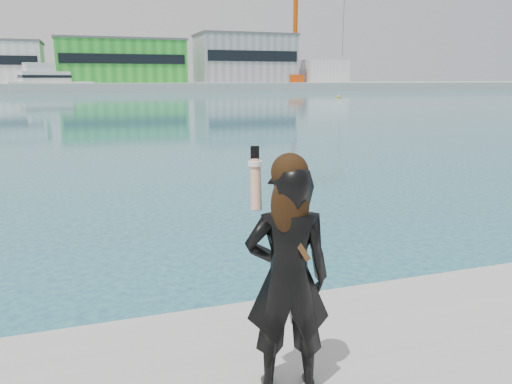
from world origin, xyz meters
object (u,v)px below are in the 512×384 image
(dock_crane, at_px, (299,31))
(motor_yacht, at_px, (48,82))
(woman, at_px, (288,272))
(buoy_near, at_px, (339,98))

(dock_crane, bearing_deg, motor_yacht, -173.59)
(dock_crane, height_order, woman, dock_crane)
(motor_yacht, relative_size, woman, 10.43)
(buoy_near, bearing_deg, motor_yacht, 135.37)
(buoy_near, xyz_separation_m, woman, (-37.58, -69.96, 1.69))
(dock_crane, xyz_separation_m, woman, (-53.28, -122.44, -13.38))
(dock_crane, distance_m, woman, 134.20)
(dock_crane, height_order, motor_yacht, dock_crane)
(motor_yacht, distance_m, woman, 115.81)
(woman, bearing_deg, buoy_near, -103.81)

